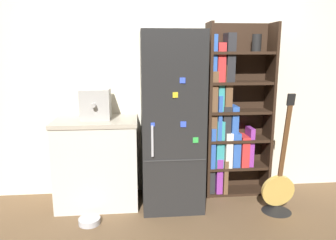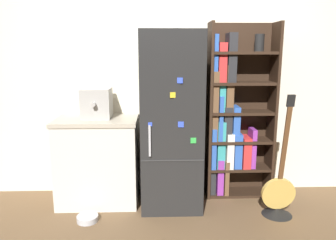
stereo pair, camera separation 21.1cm
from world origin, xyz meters
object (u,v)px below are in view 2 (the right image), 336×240
bookshelf (232,119)px  espresso_machine (97,103)px  refrigerator (171,121)px  pet_bowl (88,218)px  guitar (278,199)px

bookshelf → espresso_machine: size_ratio=5.37×
refrigerator → bookshelf: bearing=17.0°
refrigerator → pet_bowl: (-0.82, -0.39, -0.87)m
bookshelf → pet_bowl: (-1.51, -0.60, -0.85)m
espresso_machine → guitar: same height
refrigerator → guitar: (1.05, -0.33, -0.73)m
guitar → pet_bowl: bearing=-178.2°
bookshelf → pet_bowl: size_ratio=9.21×
espresso_machine → pet_bowl: bearing=-95.9°
espresso_machine → pet_bowl: 1.15m
pet_bowl → guitar: bearing=1.8°
espresso_machine → guitar: 2.08m
espresso_machine → guitar: (1.83, -0.42, -0.90)m
refrigerator → bookshelf: bookshelf is taller
espresso_machine → pet_bowl: espresso_machine is taller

